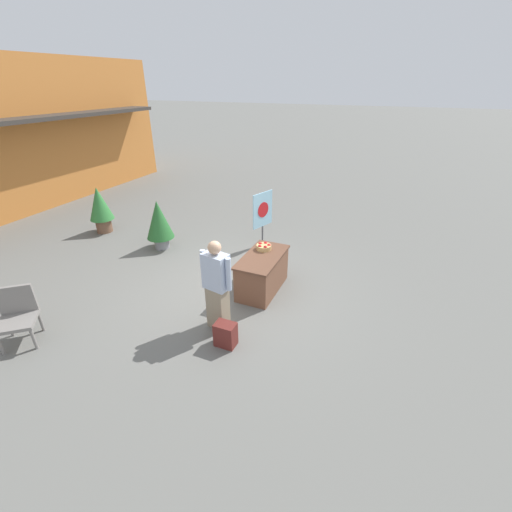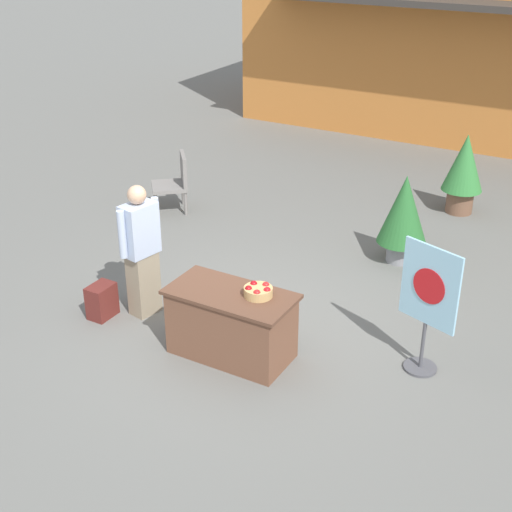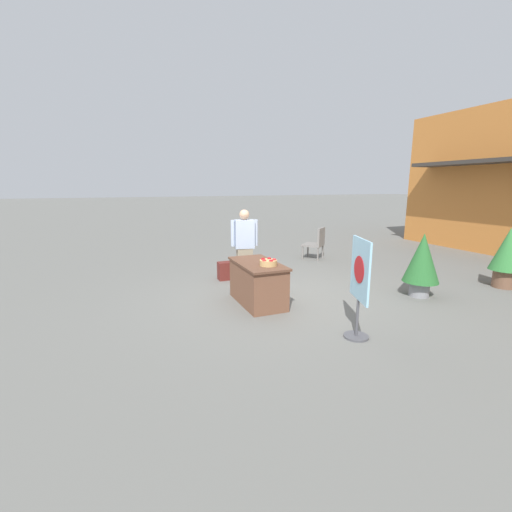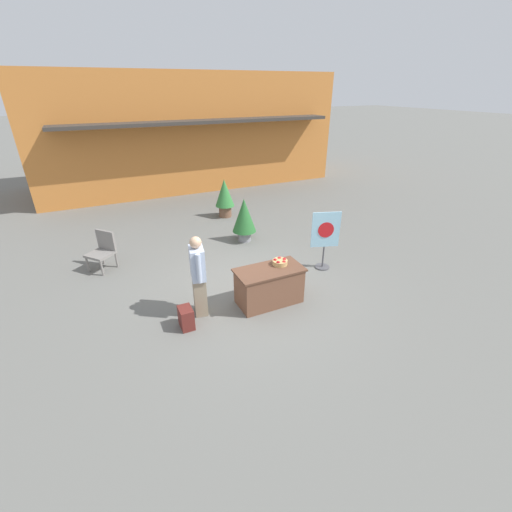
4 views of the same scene
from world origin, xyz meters
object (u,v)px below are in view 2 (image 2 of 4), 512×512
Objects in this scene: apple_basket at (258,291)px; backpack at (102,301)px; display_table at (231,324)px; person_visitor at (141,250)px; potted_plant_far_right at (404,213)px; poster_board at (428,302)px; patio_chair at (175,180)px; potted_plant_near_left at (464,169)px.

backpack is at bearing -175.37° from apple_basket.
person_visitor is at bearing 169.65° from display_table.
potted_plant_far_right reaches higher than apple_basket.
patio_chair is (-4.88, 2.34, -0.31)m from poster_board.
person_visitor is 5.63m from potted_plant_near_left.
person_visitor is at bearing -127.63° from potted_plant_far_right.
person_visitor is 1.13× the size of poster_board.
apple_basket is (0.29, 0.08, 0.45)m from display_table.
potted_plant_near_left reaches higher than patio_chair.
poster_board reaches higher than potted_plant_far_right.
poster_board is 5.41m from patio_chair.
person_visitor is at bearing -61.93° from poster_board.
patio_chair reaches higher than apple_basket.
potted_plant_far_right reaches higher than display_table.
poster_board reaches higher than patio_chair.
patio_chair is at bearing 137.14° from apple_basket.
potted_plant_near_left is (2.85, 5.40, 0.53)m from backpack.
display_table is at bearing -104.78° from potted_plant_far_right.
backpack is at bearing 70.16° from patio_chair.
person_visitor is at bearing -115.92° from potted_plant_near_left.
poster_board is (3.69, 0.85, 0.62)m from backpack.
poster_board is 1.15× the size of potted_plant_far_right.
apple_basket is 0.33× the size of patio_chair.
display_table is at bearing 93.52° from patio_chair.
potted_plant_far_right is at bearing 79.98° from apple_basket.
patio_chair is 0.75× the size of potted_plant_far_right.
backpack is (-0.39, -0.34, -0.63)m from person_visitor.
apple_basket is 3.11m from potted_plant_far_right.
person_visitor is 0.81m from backpack.
potted_plant_far_right is at bearing 140.42° from patio_chair.
patio_chair is at bearing -96.36° from poster_board.
backpack is at bearing -117.80° from potted_plant_near_left.
person_visitor is (-1.40, 0.26, 0.45)m from display_table.
potted_plant_near_left is 2.19m from potted_plant_far_right.
apple_basket is 0.73× the size of backpack.
potted_plant_near_left is (1.06, 5.32, 0.35)m from display_table.
patio_chair is at bearing 133.69° from display_table.
poster_board reaches higher than potted_plant_near_left.
potted_plant_near_left reaches higher than apple_basket.
potted_plant_far_right is (-1.08, 2.37, -0.10)m from poster_board.
potted_plant_near_left is at bearing 62.20° from backpack.
potted_plant_near_left is at bearing 168.60° from patio_chair.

